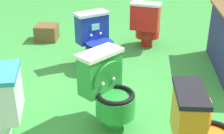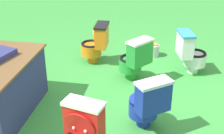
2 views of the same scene
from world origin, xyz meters
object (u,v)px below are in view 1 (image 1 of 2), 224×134
at_px(toilet_orange, 200,132).
at_px(small_crate, 47,32).
at_px(toilet_blue, 96,41).
at_px(toilet_green, 108,89).
at_px(toilet_red, 146,24).

bearing_deg(toilet_orange, small_crate, -145.93).
bearing_deg(toilet_blue, toilet_green, 65.95).
bearing_deg(toilet_blue, small_crate, -81.67).
bearing_deg(small_crate, toilet_blue, 32.10).
xyz_separation_m(toilet_green, toilet_blue, (-1.29, 0.01, -0.00)).
xyz_separation_m(toilet_green, small_crate, (-2.43, -0.71, -0.25)).
height_order(toilet_red, small_crate, toilet_red).
bearing_deg(toilet_green, toilet_blue, -128.46).
distance_m(toilet_blue, toilet_red, 1.01).
bearing_deg(toilet_orange, toilet_red, -173.26).
relative_size(toilet_green, toilet_red, 1.00).
bearing_deg(toilet_orange, toilet_blue, -152.06).
bearing_deg(toilet_green, toilet_red, -151.73).
distance_m(toilet_orange, small_crate, 3.43).
bearing_deg(toilet_red, toilet_green, -85.89).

